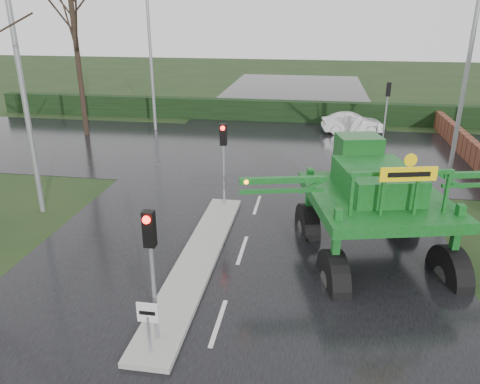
# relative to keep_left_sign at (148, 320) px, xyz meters

# --- Properties ---
(ground) EXTENTS (140.00, 140.00, 0.00)m
(ground) POSITION_rel_keep_left_sign_xyz_m (1.30, 1.50, -1.06)
(ground) COLOR black
(ground) RESTS_ON ground
(road_main) EXTENTS (14.00, 80.00, 0.02)m
(road_main) POSITION_rel_keep_left_sign_xyz_m (1.30, 11.50, -1.05)
(road_main) COLOR black
(road_main) RESTS_ON ground
(road_cross) EXTENTS (80.00, 12.00, 0.02)m
(road_cross) POSITION_rel_keep_left_sign_xyz_m (1.30, 17.50, -1.05)
(road_cross) COLOR black
(road_cross) RESTS_ON ground
(median_island) EXTENTS (1.20, 10.00, 0.16)m
(median_island) POSITION_rel_keep_left_sign_xyz_m (0.00, 4.50, -0.97)
(median_island) COLOR gray
(median_island) RESTS_ON ground
(hedge_row) EXTENTS (44.00, 0.90, 1.50)m
(hedge_row) POSITION_rel_keep_left_sign_xyz_m (1.30, 25.50, -0.31)
(hedge_row) COLOR black
(hedge_row) RESTS_ON ground
(brick_wall) EXTENTS (0.40, 20.00, 1.20)m
(brick_wall) POSITION_rel_keep_left_sign_xyz_m (11.80, 17.50, -0.46)
(brick_wall) COLOR #592D1E
(brick_wall) RESTS_ON ground
(keep_left_sign) EXTENTS (0.50, 0.07, 1.35)m
(keep_left_sign) POSITION_rel_keep_left_sign_xyz_m (0.00, 0.00, 0.00)
(keep_left_sign) COLOR gray
(keep_left_sign) RESTS_ON ground
(traffic_signal_near) EXTENTS (0.26, 0.33, 3.52)m
(traffic_signal_near) POSITION_rel_keep_left_sign_xyz_m (0.00, 0.49, 1.53)
(traffic_signal_near) COLOR gray
(traffic_signal_near) RESTS_ON ground
(traffic_signal_mid) EXTENTS (0.26, 0.33, 3.52)m
(traffic_signal_mid) POSITION_rel_keep_left_sign_xyz_m (0.00, 8.99, 1.53)
(traffic_signal_mid) COLOR gray
(traffic_signal_mid) RESTS_ON ground
(traffic_signal_far) EXTENTS (0.26, 0.33, 3.52)m
(traffic_signal_far) POSITION_rel_keep_left_sign_xyz_m (7.80, 21.51, 1.53)
(traffic_signal_far) COLOR gray
(traffic_signal_far) RESTS_ON ground
(street_light_left_near) EXTENTS (3.85, 0.30, 10.00)m
(street_light_left_near) POSITION_rel_keep_left_sign_xyz_m (-6.89, 7.50, 4.93)
(street_light_left_near) COLOR gray
(street_light_left_near) RESTS_ON ground
(street_light_right) EXTENTS (3.85, 0.30, 10.00)m
(street_light_right) POSITION_rel_keep_left_sign_xyz_m (9.49, 13.50, 4.93)
(street_light_right) COLOR gray
(street_light_right) RESTS_ON ground
(street_light_left_far) EXTENTS (3.85, 0.30, 10.00)m
(street_light_left_far) POSITION_rel_keep_left_sign_xyz_m (-6.89, 21.50, 4.93)
(street_light_left_far) COLOR gray
(street_light_left_far) RESTS_ON ground
(tree_left_far) EXTENTS (7.70, 7.70, 13.26)m
(tree_left_far) POSITION_rel_keep_left_sign_xyz_m (-11.20, 19.50, 6.09)
(tree_left_far) COLOR black
(tree_left_far) RESTS_ON ground
(crop_sprayer) EXTENTS (8.77, 6.42, 5.02)m
(crop_sprayer) POSITION_rel_keep_left_sign_xyz_m (4.23, 4.21, 1.32)
(crop_sprayer) COLOR black
(crop_sprayer) RESTS_ON ground
(white_sedan) EXTENTS (4.09, 1.94, 1.29)m
(white_sedan) POSITION_rel_keep_left_sign_xyz_m (5.92, 22.65, -1.06)
(white_sedan) COLOR silver
(white_sedan) RESTS_ON ground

